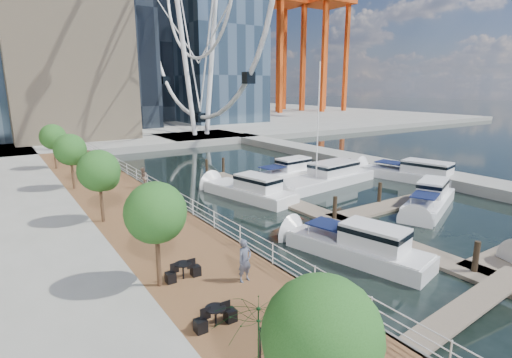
{
  "coord_description": "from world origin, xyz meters",
  "views": [
    {
      "loc": [
        -16.67,
        -11.4,
        9.43
      ],
      "look_at": [
        -1.49,
        11.35,
        3.0
      ],
      "focal_mm": 28.0,
      "sensor_mm": 36.0,
      "label": 1
    }
  ],
  "objects": [
    {
      "name": "railing",
      "position": [
        -6.1,
        15.0,
        1.52
      ],
      "size": [
        0.1,
        60.0,
        1.05
      ],
      "primitive_type": null,
      "color": "white",
      "rests_on": "boardwalk"
    },
    {
      "name": "moored_yachts",
      "position": [
        9.15,
        13.87,
        0.0
      ],
      "size": [
        24.12,
        28.85,
        11.5
      ],
      "color": "silver",
      "rests_on": "ground"
    },
    {
      "name": "ground",
      "position": [
        0.0,
        0.0,
        0.0
      ],
      "size": [
        520.0,
        520.0,
        0.0
      ],
      "primitive_type": "plane",
      "color": "black",
      "rests_on": "ground"
    },
    {
      "name": "yacht_foreground",
      "position": [
        11.2,
        5.97,
        0.0
      ],
      "size": [
        9.39,
        5.77,
        2.15
      ],
      "primitive_type": null,
      "rotation": [
        0.0,
        0.0,
        1.96
      ],
      "color": "white",
      "rests_on": "ground"
    },
    {
      "name": "cafe_tables",
      "position": [
        -10.4,
        -2.0,
        1.37
      ],
      "size": [
        2.5,
        13.7,
        0.74
      ],
      "color": "black",
      "rests_on": "ground"
    },
    {
      "name": "floating_docks",
      "position": [
        7.97,
        9.98,
        0.49
      ],
      "size": [
        16.0,
        34.0,
        2.6
      ],
      "color": "#6D6051",
      "rests_on": "ground"
    },
    {
      "name": "street_trees",
      "position": [
        -11.4,
        14.0,
        4.29
      ],
      "size": [
        2.6,
        42.6,
        4.6
      ],
      "color": "#3F2B1C",
      "rests_on": "ground"
    },
    {
      "name": "pier",
      "position": [
        14.0,
        52.0,
        0.5
      ],
      "size": [
        14.0,
        12.0,
        1.0
      ],
      "primitive_type": "cube",
      "color": "gray",
      "rests_on": "ground"
    },
    {
      "name": "breakwater",
      "position": [
        20.0,
        20.0,
        0.5
      ],
      "size": [
        4.0,
        60.0,
        1.0
      ],
      "primitive_type": "cube",
      "color": "gray",
      "rests_on": "ground"
    },
    {
      "name": "pedestrian_far",
      "position": [
        -8.02,
        29.28,
        1.86
      ],
      "size": [
        1.02,
        0.98,
        1.71
      ],
      "primitive_type": "imported",
      "rotation": [
        0.0,
        0.0,
        2.41
      ],
      "color": "#30343C",
      "rests_on": "boardwalk"
    },
    {
      "name": "land_far",
      "position": [
        0.0,
        102.0,
        0.5
      ],
      "size": [
        200.0,
        114.0,
        1.0
      ],
      "primitive_type": "cube",
      "color": "gray",
      "rests_on": "ground"
    },
    {
      "name": "seawall",
      "position": [
        -6.0,
        15.0,
        0.5
      ],
      "size": [
        0.25,
        60.0,
        1.0
      ],
      "primitive_type": "cube",
      "color": "#595954",
      "rests_on": "ground"
    },
    {
      "name": "port_cranes",
      "position": [
        67.67,
        95.67,
        20.0
      ],
      "size": [
        40.0,
        52.0,
        38.0
      ],
      "color": "#D84C14",
      "rests_on": "ground"
    },
    {
      "name": "pedestrian_near",
      "position": [
        -8.12,
        2.31,
        1.97
      ],
      "size": [
        0.76,
        0.55,
        1.94
      ],
      "primitive_type": "imported",
      "rotation": [
        0.0,
        0.0,
        0.13
      ],
      "color": "#464B5D",
      "rests_on": "boardwalk"
    },
    {
      "name": "pedestrian_mid",
      "position": [
        -6.5,
        20.9,
        1.89
      ],
      "size": [
        0.92,
        1.04,
        1.78
      ],
      "primitive_type": "imported",
      "rotation": [
        0.0,
        0.0,
        -1.91
      ],
      "color": "#7D6556",
      "rests_on": "boardwalk"
    },
    {
      "name": "boardwalk",
      "position": [
        -9.0,
        15.0,
        0.5
      ],
      "size": [
        6.0,
        60.0,
        1.0
      ],
      "primitive_type": "cube",
      "color": "brown",
      "rests_on": "ground"
    }
  ]
}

